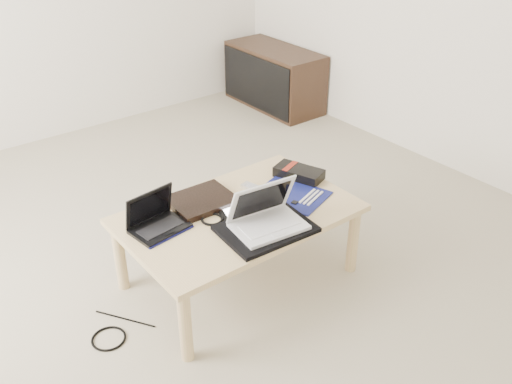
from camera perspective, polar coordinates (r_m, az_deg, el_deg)
ground at (r=3.10m, az=-6.59°, el=-6.74°), size 4.00×4.00×0.00m
coffee_table at (r=2.76m, az=-1.76°, el=-2.86°), size 1.10×0.70×0.40m
media_cabinet at (r=4.96m, az=1.77°, el=11.36°), size 0.41×0.90×0.50m
book at (r=2.80m, az=-5.46°, el=-0.86°), size 0.32×0.27×0.03m
netbook at (r=2.63m, az=-9.90°, el=-2.90°), size 0.27×0.21×0.18m
tablet at (r=2.73m, az=-1.34°, el=-1.83°), size 0.26×0.22×0.01m
remote at (r=2.88m, az=0.55°, el=0.08°), size 0.11×0.24×0.02m
neoprene_sleeve at (r=2.59m, az=1.00°, el=-3.70°), size 0.43×0.33×0.02m
white_laptop at (r=2.57m, az=1.04°, el=-2.51°), size 0.34×0.26×0.22m
motherboard at (r=2.87m, az=3.60°, el=-0.23°), size 0.36×0.40×0.02m
gpu_box at (r=3.02m, az=4.31°, el=1.90°), size 0.21×0.28×0.06m
cable_coil at (r=2.67m, az=-4.42°, el=-2.74°), size 0.13×0.13×0.01m
floor_cable_coil at (r=2.71m, az=-14.52°, el=-14.01°), size 0.17×0.17×0.01m
floor_cable_trail at (r=2.79m, az=-12.96°, el=-12.26°), size 0.18×0.27×0.01m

